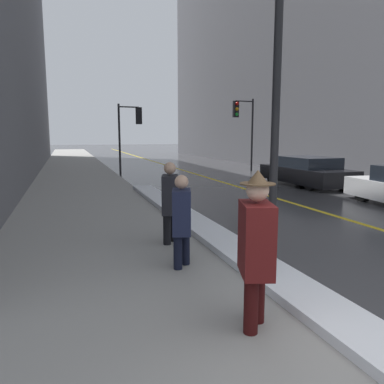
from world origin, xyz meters
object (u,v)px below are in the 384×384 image
(traffic_light_far, at_px, (243,119))
(lamp_post, at_px, (278,54))
(pedestrian_in_fedora, at_px, (256,244))
(pedestrian_nearside, at_px, (170,199))
(pedestrian_with_shoulder_bag, at_px, (182,217))
(traffic_light_near, at_px, (131,124))
(parked_car_black, at_px, (307,172))

(traffic_light_far, bearing_deg, lamp_post, 60.66)
(pedestrian_in_fedora, relative_size, pedestrian_nearside, 1.10)
(pedestrian_with_shoulder_bag, height_order, pedestrian_nearside, pedestrian_nearside)
(traffic_light_near, distance_m, traffic_light_far, 6.20)
(pedestrian_with_shoulder_bag, bearing_deg, pedestrian_in_fedora, 22.28)
(pedestrian_in_fedora, distance_m, pedestrian_with_shoulder_bag, 2.09)
(pedestrian_in_fedora, height_order, pedestrian_with_shoulder_bag, pedestrian_in_fedora)
(traffic_light_far, xyz_separation_m, pedestrian_in_fedora, (-7.69, -15.99, -2.02))
(traffic_light_near, distance_m, pedestrian_nearside, 13.86)
(lamp_post, distance_m, pedestrian_with_shoulder_bag, 2.77)
(lamp_post, distance_m, traffic_light_far, 15.98)
(lamp_post, bearing_deg, pedestrian_nearside, 118.66)
(pedestrian_in_fedora, height_order, pedestrian_nearside, pedestrian_in_fedora)
(lamp_post, xyz_separation_m, parked_car_black, (6.56, 8.32, -2.65))
(lamp_post, distance_m, traffic_light_near, 15.61)
(lamp_post, bearing_deg, traffic_light_far, 65.49)
(traffic_light_near, height_order, pedestrian_with_shoulder_bag, traffic_light_near)
(pedestrian_with_shoulder_bag, bearing_deg, parked_car_black, 151.84)
(pedestrian_with_shoulder_bag, height_order, parked_car_black, pedestrian_with_shoulder_bag)
(pedestrian_nearside, relative_size, parked_car_black, 0.35)
(traffic_light_near, relative_size, pedestrian_nearside, 2.35)
(traffic_light_near, relative_size, parked_car_black, 0.83)
(traffic_light_near, xyz_separation_m, pedestrian_in_fedora, (-1.58, -17.05, -1.73))
(traffic_light_near, bearing_deg, pedestrian_with_shoulder_bag, -103.67)
(pedestrian_with_shoulder_bag, distance_m, pedestrian_nearside, 1.34)
(pedestrian_with_shoulder_bag, relative_size, pedestrian_nearside, 0.94)
(traffic_light_near, relative_size, pedestrian_in_fedora, 2.14)
(pedestrian_with_shoulder_bag, bearing_deg, lamp_post, 80.68)
(pedestrian_in_fedora, relative_size, pedestrian_with_shoulder_bag, 1.17)
(pedestrian_nearside, bearing_deg, traffic_light_far, 165.78)
(pedestrian_nearside, xyz_separation_m, parked_car_black, (7.62, 6.38, -0.31))
(pedestrian_with_shoulder_bag, relative_size, parked_car_black, 0.33)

